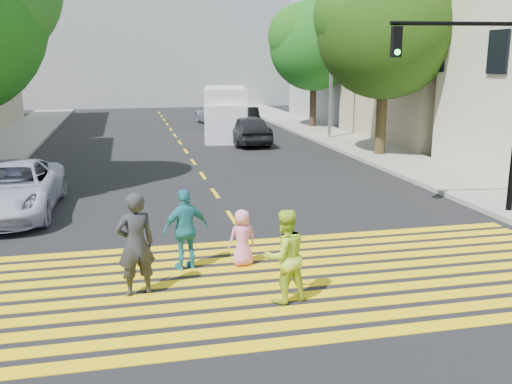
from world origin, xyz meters
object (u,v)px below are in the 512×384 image
object	(u,v)px
tree_right_near	(388,22)
tree_right_far	(315,41)
traffic_signal	(485,86)
white_sedan	(11,189)
dark_car_parked	(248,117)
pedestrian_child	(242,238)
pedestrian_extra	(186,229)
white_van	(225,114)
pedestrian_man	(136,244)
pedestrian_woman	(285,256)
silver_car	(217,113)
dark_car_near	(247,129)

from	to	relation	value
tree_right_near	tree_right_far	bearing A→B (deg)	87.30
traffic_signal	white_sedan	bearing A→B (deg)	173.72
dark_car_parked	tree_right_near	bearing A→B (deg)	-67.78
traffic_signal	pedestrian_child	bearing A→B (deg)	-153.94
pedestrian_extra	white_van	size ratio (longest dim) A/B	0.28
pedestrian_man	pedestrian_child	bearing A→B (deg)	-167.47
tree_right_near	dark_car_parked	distance (m)	14.16
tree_right_near	tree_right_far	world-z (taller)	tree_right_near
tree_right_far	pedestrian_child	size ratio (longest dim) A/B	6.61
pedestrian_woman	white_sedan	bearing A→B (deg)	-65.09
pedestrian_extra	white_van	xyz separation A→B (m)	(4.27, 19.82, 0.46)
white_sedan	silver_car	size ratio (longest dim) A/B	1.04
tree_right_near	pedestrian_child	world-z (taller)	tree_right_near
tree_right_near	silver_car	bearing A→B (deg)	108.82
pedestrian_woman	silver_car	distance (m)	29.25
pedestrian_extra	white_van	bearing A→B (deg)	-118.63
pedestrian_child	traffic_signal	distance (m)	8.00
dark_car_near	pedestrian_woman	bearing A→B (deg)	77.92
silver_car	white_van	bearing A→B (deg)	77.17
pedestrian_woman	dark_car_near	distance (m)	19.61
tree_right_near	tree_right_far	xyz separation A→B (m)	(0.52, 11.10, -0.41)
white_sedan	dark_car_near	world-z (taller)	dark_car_near
dark_car_near	white_sedan	bearing A→B (deg)	50.20
tree_right_far	white_sedan	world-z (taller)	tree_right_far
dark_car_near	silver_car	bearing A→B (deg)	-91.76
pedestrian_extra	pedestrian_woman	bearing A→B (deg)	110.82
white_sedan	white_van	world-z (taller)	white_van
pedestrian_child	pedestrian_extra	distance (m)	1.19
silver_car	white_sedan	bearing A→B (deg)	59.19
white_van	white_sedan	bearing A→B (deg)	-111.81
tree_right_near	pedestrian_child	bearing A→B (deg)	-125.90
traffic_signal	pedestrian_man	bearing A→B (deg)	-152.17
silver_car	white_van	xyz separation A→B (m)	(-0.64, -7.22, 0.58)
tree_right_far	pedestrian_woman	xyz separation A→B (m)	(-8.98, -25.24, -4.55)
tree_right_near	traffic_signal	world-z (taller)	tree_right_near
tree_right_far	traffic_signal	xyz separation A→B (m)	(-2.30, -20.89, -1.84)
tree_right_near	white_sedan	bearing A→B (deg)	-154.64
white_sedan	pedestrian_child	bearing A→B (deg)	-43.14
traffic_signal	pedestrian_extra	bearing A→B (deg)	-156.82
silver_car	white_van	size ratio (longest dim) A/B	0.82
dark_car_near	silver_car	world-z (taller)	dark_car_near
tree_right_far	tree_right_near	bearing A→B (deg)	-92.70
dark_car_near	dark_car_parked	world-z (taller)	dark_car_near
tree_right_near	traffic_signal	size ratio (longest dim) A/B	1.56
silver_car	pedestrian_extra	bearing A→B (deg)	71.92
silver_car	traffic_signal	bearing A→B (deg)	89.82
tree_right_near	pedestrian_man	xyz separation A→B (m)	(-11.01, -13.25, -4.83)
pedestrian_man	traffic_signal	distance (m)	10.19
silver_car	traffic_signal	distance (m)	25.08
silver_car	dark_car_parked	bearing A→B (deg)	120.75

